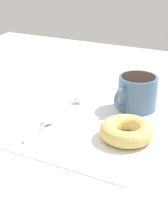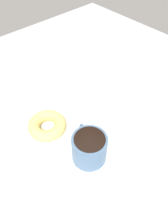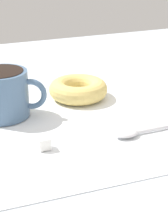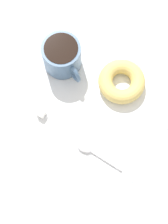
# 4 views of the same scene
# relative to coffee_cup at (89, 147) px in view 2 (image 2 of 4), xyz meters

# --- Properties ---
(ground_plane) EXTENTS (1.20, 1.20, 0.02)m
(ground_plane) POSITION_rel_coffee_cup_xyz_m (0.09, 0.11, -0.05)
(ground_plane) COLOR #B2BCC6
(napkin) EXTENTS (0.35, 0.35, 0.00)m
(napkin) POSITION_rel_coffee_cup_xyz_m (0.08, 0.11, -0.04)
(napkin) COLOR white
(napkin) RESTS_ON ground_plane
(coffee_cup) EXTENTS (0.09, 0.11, 0.08)m
(coffee_cup) POSITION_rel_coffee_cup_xyz_m (0.00, 0.00, 0.00)
(coffee_cup) COLOR slate
(coffee_cup) RESTS_ON napkin
(donut) EXTENTS (0.11, 0.11, 0.03)m
(donut) POSITION_rel_coffee_cup_xyz_m (-0.03, 0.14, -0.02)
(donut) COLOR #E5C66B
(donut) RESTS_ON napkin
(spoon) EXTENTS (0.02, 0.11, 0.01)m
(spoon) POSITION_rel_coffee_cup_xyz_m (0.14, 0.16, -0.04)
(spoon) COLOR silver
(spoon) RESTS_ON napkin
(sugar_cube) EXTENTS (0.02, 0.02, 0.02)m
(sugar_cube) POSITION_rel_coffee_cup_xyz_m (0.13, 0.03, -0.03)
(sugar_cube) COLOR white
(sugar_cube) RESTS_ON napkin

